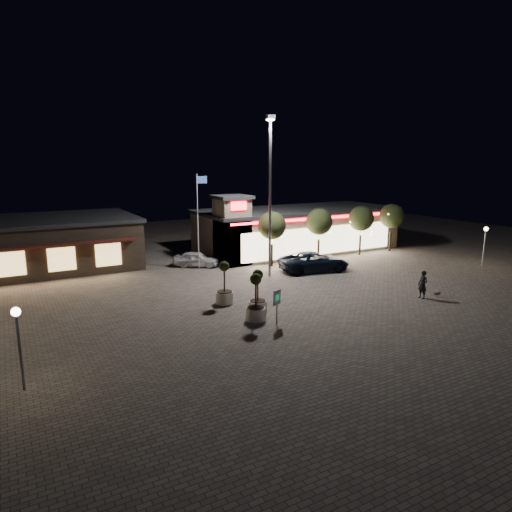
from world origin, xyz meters
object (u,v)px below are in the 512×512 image
pickup_truck (314,262)px  planter_left (224,290)px  white_sedan (197,259)px  pedestrian (423,285)px  valet_sign (277,300)px  planter_mid (256,306)px

pickup_truck → planter_left: bearing=123.9°
white_sedan → pedestrian: size_ratio=2.06×
pedestrian → valet_sign: size_ratio=0.96×
pickup_truck → white_sedan: size_ratio=1.51×
valet_sign → pedestrian: bearing=-3.1°
pickup_truck → valet_sign: bearing=145.7°
planter_left → valet_sign: size_ratio=1.42×
planter_mid → white_sedan: bearing=81.8°
white_sedan → planter_left: size_ratio=1.39×
pickup_truck → pedestrian: 9.89m
pedestrian → valet_sign: (-11.03, 0.60, 0.43)m
pickup_truck → pedestrian: (1.78, -9.73, 0.13)m
pedestrian → planter_mid: size_ratio=0.68×
pickup_truck → valet_sign: size_ratio=2.99×
planter_left → planter_mid: planter_left is taller
planter_left → valet_sign: 4.95m
pickup_truck → valet_sign: (-9.25, -9.13, 0.56)m
white_sedan → pickup_truck: bearing=-94.5°
planter_mid → valet_sign: size_ratio=1.42×
white_sedan → planter_mid: 14.51m
pickup_truck → planter_mid: planter_mid is taller
white_sedan → pedestrian: 18.76m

